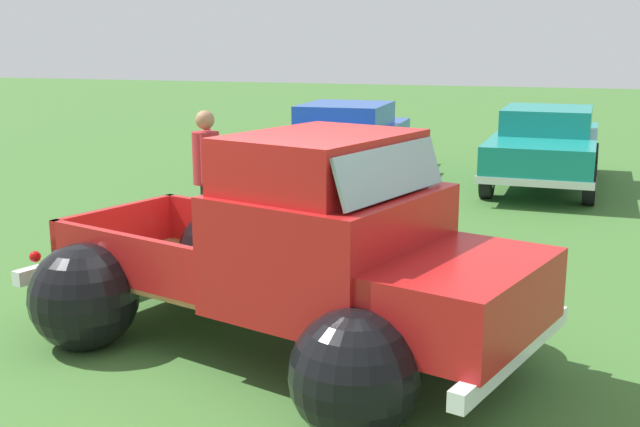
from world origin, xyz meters
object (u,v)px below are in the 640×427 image
show_car_1 (545,144)px  vintage_pickup_truck (305,270)px  spectator_0 (207,171)px  show_car_0 (344,138)px

show_car_1 → vintage_pickup_truck: bearing=-8.6°
vintage_pickup_truck → spectator_0: (-2.29, 2.79, 0.28)m
vintage_pickup_truck → show_car_0: vintage_pickup_truck is taller
show_car_0 → spectator_0: spectator_0 is taller
vintage_pickup_truck → show_car_1: vintage_pickup_truck is taller
show_car_1 → spectator_0: (-3.85, -6.07, 0.25)m
vintage_pickup_truck → spectator_0: 3.62m
show_car_0 → vintage_pickup_truck: bearing=12.3°
vintage_pickup_truck → spectator_0: bearing=145.9°
show_car_1 → spectator_0: size_ratio=2.59×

